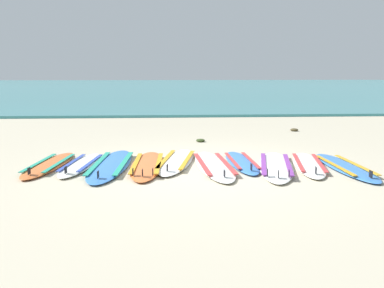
# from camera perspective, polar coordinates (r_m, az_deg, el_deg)

# --- Properties ---
(ground_plane) EXTENTS (80.00, 80.00, 0.00)m
(ground_plane) POSITION_cam_1_polar(r_m,az_deg,el_deg) (6.93, 1.56, -3.70)
(ground_plane) COLOR #B7AD93
(sea) EXTENTS (80.00, 60.00, 0.10)m
(sea) POSITION_cam_1_polar(r_m,az_deg,el_deg) (44.59, -2.72, 8.39)
(sea) COLOR teal
(sea) RESTS_ON ground
(surfboard_0) EXTENTS (0.73, 2.13, 0.18)m
(surfboard_0) POSITION_cam_1_polar(r_m,az_deg,el_deg) (7.57, -20.02, -2.82)
(surfboard_0) COLOR orange
(surfboard_0) RESTS_ON ground
(surfboard_1) EXTENTS (0.70, 1.96, 0.18)m
(surfboard_1) POSITION_cam_1_polar(r_m,az_deg,el_deg) (7.40, -15.80, -2.88)
(surfboard_1) COLOR silver
(surfboard_1) RESTS_ON ground
(surfboard_2) EXTENTS (0.78, 2.63, 0.18)m
(surfboard_2) POSITION_cam_1_polar(r_m,az_deg,el_deg) (7.25, -11.70, -2.97)
(surfboard_2) COLOR #3875CC
(surfboard_2) RESTS_ON ground
(surfboard_3) EXTENTS (0.65, 2.32, 0.18)m
(surfboard_3) POSITION_cam_1_polar(r_m,az_deg,el_deg) (7.14, -6.52, -3.04)
(surfboard_3) COLOR orange
(surfboard_3) RESTS_ON ground
(surfboard_4) EXTENTS (0.99, 2.33, 0.18)m
(surfboard_4) POSITION_cam_1_polar(r_m,az_deg,el_deg) (7.40, -2.28, -2.49)
(surfboard_4) COLOR white
(surfboard_4) RESTS_ON ground
(surfboard_5) EXTENTS (0.76, 2.42, 0.18)m
(surfboard_5) POSITION_cam_1_polar(r_m,az_deg,el_deg) (7.08, 3.17, -3.09)
(surfboard_5) COLOR white
(surfboard_5) RESTS_ON ground
(surfboard_6) EXTENTS (0.54, 1.93, 0.18)m
(surfboard_6) POSITION_cam_1_polar(r_m,az_deg,el_deg) (7.36, 7.21, -2.63)
(surfboard_6) COLOR #3875CC
(surfboard_6) RESTS_ON ground
(surfboard_7) EXTENTS (1.12, 2.47, 0.18)m
(surfboard_7) POSITION_cam_1_polar(r_m,az_deg,el_deg) (7.19, 12.08, -3.11)
(surfboard_7) COLOR white
(surfboard_7) RESTS_ON ground
(surfboard_8) EXTENTS (0.93, 2.12, 0.18)m
(surfboard_8) POSITION_cam_1_polar(r_m,az_deg,el_deg) (7.45, 16.60, -2.84)
(surfboard_8) COLOR white
(surfboard_8) RESTS_ON ground
(surfboard_9) EXTENTS (0.60, 2.19, 0.18)m
(surfboard_9) POSITION_cam_1_polar(r_m,az_deg,el_deg) (7.47, 21.35, -3.09)
(surfboard_9) COLOR #3875CC
(surfboard_9) RESTS_ON ground
(seaweed_clump_near_shoreline) EXTENTS (0.23, 0.19, 0.08)m
(seaweed_clump_near_shoreline) POSITION_cam_1_polar(r_m,az_deg,el_deg) (11.70, 14.65, 2.02)
(seaweed_clump_near_shoreline) COLOR #4C4228
(seaweed_clump_near_shoreline) RESTS_ON ground
(seaweed_clump_mid_sand) EXTENTS (0.22, 0.18, 0.08)m
(seaweed_clump_mid_sand) POSITION_cam_1_polar(r_m,az_deg,el_deg) (9.59, 1.25, 0.54)
(seaweed_clump_mid_sand) COLOR #384723
(seaweed_clump_mid_sand) RESTS_ON ground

